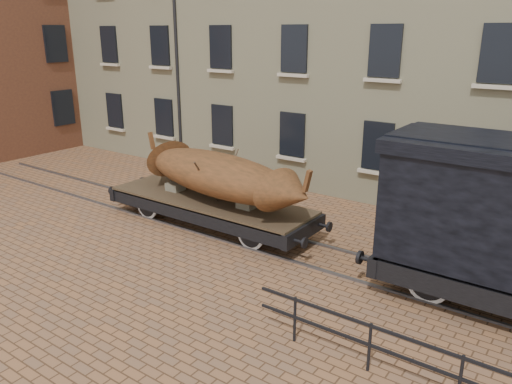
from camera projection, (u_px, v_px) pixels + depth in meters
The scene contains 5 objects.
ground at pixel (275, 244), 14.79m from camera, with size 90.00×90.00×0.00m, color brown.
warehouse_cream at pixel (491, 4), 18.69m from camera, with size 40.00×10.19×14.00m.
rail_track at pixel (275, 243), 14.78m from camera, with size 30.00×1.52×0.06m.
flatcar_wagon at pixel (210, 204), 15.95m from camera, with size 7.92×2.15×1.20m.
iron_boat at pixel (218, 174), 15.41m from camera, with size 7.27×2.97×1.72m.
Camera 1 is at (7.46, -11.37, 6.04)m, focal length 35.00 mm.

